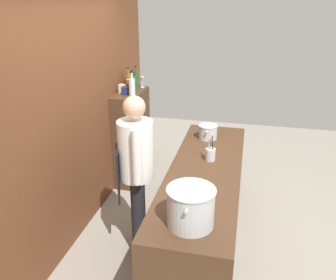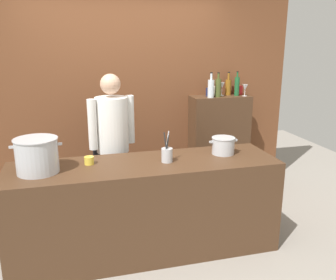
{
  "view_description": "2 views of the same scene",
  "coord_description": "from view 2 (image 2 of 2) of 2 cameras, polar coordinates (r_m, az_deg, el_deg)",
  "views": [
    {
      "loc": [
        -3.06,
        -0.33,
        2.46
      ],
      "look_at": [
        0.26,
        0.44,
        1.06
      ],
      "focal_mm": 36.98,
      "sensor_mm": 36.0,
      "label": 1
    },
    {
      "loc": [
        -0.6,
        -3.1,
        1.99
      ],
      "look_at": [
        0.29,
        0.28,
        1.02
      ],
      "focal_mm": 38.81,
      "sensor_mm": 36.0,
      "label": 2
    }
  ],
  "objects": [
    {
      "name": "wine_glass_short",
      "position": [
        4.72,
        8.47,
        8.35
      ],
      "size": [
        0.06,
        0.06,
        0.17
      ],
      "color": "silver",
      "rests_on": "bar_cabinet"
    },
    {
      "name": "spice_tin_cream",
      "position": [
        4.77,
        7.16,
        7.67
      ],
      "size": [
        0.07,
        0.07,
        0.12
      ],
      "primitive_type": "cube",
      "color": "beige",
      "rests_on": "bar_cabinet"
    },
    {
      "name": "brick_back_panel",
      "position": [
        4.57,
        -7.27,
        9.18
      ],
      "size": [
        4.4,
        0.1,
        3.0
      ],
      "primitive_type": "cube",
      "color": "brown",
      "rests_on": "ground_plane"
    },
    {
      "name": "spice_tin_red",
      "position": [
        4.89,
        10.98,
        7.71
      ],
      "size": [
        0.08,
        0.08,
        0.12
      ],
      "primitive_type": "cube",
      "color": "red",
      "rests_on": "bar_cabinet"
    },
    {
      "name": "wine_bottle_green",
      "position": [
        4.77,
        10.77,
        8.34
      ],
      "size": [
        0.06,
        0.06,
        0.31
      ],
      "color": "#1E592D",
      "rests_on": "bar_cabinet"
    },
    {
      "name": "stockpot_small",
      "position": [
        3.62,
        8.66,
        -0.87
      ],
      "size": [
        0.29,
        0.23,
        0.17
      ],
      "color": "#B7BABF",
      "rests_on": "prep_counter"
    },
    {
      "name": "stockpot_large",
      "position": [
        3.25,
        -19.89,
        -2.31
      ],
      "size": [
        0.42,
        0.36,
        0.3
      ],
      "color": "#B7BABF",
      "rests_on": "prep_counter"
    },
    {
      "name": "wine_bottle_olive",
      "position": [
        4.62,
        7.87,
        8.18
      ],
      "size": [
        0.07,
        0.07,
        0.31
      ],
      "color": "#475123",
      "rests_on": "bar_cabinet"
    },
    {
      "name": "wine_bottle_amber",
      "position": [
        4.81,
        9.44,
        8.26
      ],
      "size": [
        0.08,
        0.08,
        0.3
      ],
      "color": "#8C5919",
      "rests_on": "bar_cabinet"
    },
    {
      "name": "utensil_crock",
      "position": [
        3.34,
        -0.16,
        -2.27
      ],
      "size": [
        0.1,
        0.1,
        0.29
      ],
      "color": "#B7BABF",
      "rests_on": "prep_counter"
    },
    {
      "name": "ground_plane",
      "position": [
        3.74,
        -3.4,
        -16.76
      ],
      "size": [
        8.0,
        8.0,
        0.0
      ],
      "primitive_type": "plane",
      "color": "gray"
    },
    {
      "name": "wine_glass_tall",
      "position": [
        4.75,
        12.01,
        8.01
      ],
      "size": [
        0.07,
        0.07,
        0.15
      ],
      "color": "silver",
      "rests_on": "bar_cabinet"
    },
    {
      "name": "wine_bottle_clear",
      "position": [
        4.56,
        6.76,
        8.09
      ],
      "size": [
        0.08,
        0.08,
        0.31
      ],
      "color": "silver",
      "rests_on": "bar_cabinet"
    },
    {
      "name": "bar_cabinet",
      "position": [
        4.86,
        7.95,
        -0.72
      ],
      "size": [
        0.76,
        0.32,
        1.3
      ],
      "primitive_type": "cube",
      "color": "#472D1C",
      "rests_on": "ground_plane"
    },
    {
      "name": "chef",
      "position": [
        3.9,
        -8.72,
        0.06
      ],
      "size": [
        0.5,
        0.4,
        1.66
      ],
      "rotation": [
        0.0,
        0.0,
        3.51
      ],
      "color": "black",
      "rests_on": "ground_plane"
    },
    {
      "name": "butter_jar",
      "position": [
        3.37,
        -12.28,
        -3.16
      ],
      "size": [
        0.09,
        0.09,
        0.07
      ],
      "primitive_type": "cylinder",
      "color": "yellow",
      "rests_on": "prep_counter"
    },
    {
      "name": "prep_counter",
      "position": [
        3.52,
        -3.52,
        -10.54
      ],
      "size": [
        2.49,
        0.7,
        0.9
      ],
      "primitive_type": "cube",
      "color": "#472D1C",
      "rests_on": "ground_plane"
    },
    {
      "name": "spice_tin_navy",
      "position": [
        4.67,
        6.54,
        7.48
      ],
      "size": [
        0.07,
        0.07,
        0.1
      ],
      "primitive_type": "cube",
      "color": "navy",
      "rests_on": "bar_cabinet"
    }
  ]
}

